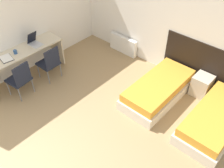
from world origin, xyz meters
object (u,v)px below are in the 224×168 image
object	(u,v)px
chair_near_laptop	(50,62)
laptop	(34,42)
bed_near_door	(215,120)
nightstand	(202,85)
chair_near_notebook	(20,78)
bed_near_window	(159,90)

from	to	relation	value
chair_near_laptop	laptop	xyz separation A→B (m)	(-0.49, -0.01, 0.35)
chair_near_laptop	laptop	size ratio (longest dim) A/B	2.71
bed_near_door	nightstand	size ratio (longest dim) A/B	3.76
nightstand	chair_near_notebook	distance (m)	4.05
bed_near_window	laptop	size ratio (longest dim) A/B	5.68
chair_near_notebook	laptop	bearing A→B (deg)	113.84
chair_near_notebook	laptop	distance (m)	1.00
nightstand	bed_near_window	bearing A→B (deg)	-132.22
bed_near_window	chair_near_laptop	bearing A→B (deg)	-153.06
bed_near_door	laptop	xyz separation A→B (m)	(-4.14, -1.19, 0.62)
bed_near_door	nightstand	bearing A→B (deg)	132.22
laptop	nightstand	bearing A→B (deg)	25.53
bed_near_window	bed_near_door	size ratio (longest dim) A/B	1.00
chair_near_notebook	laptop	xyz separation A→B (m)	(-0.49, 0.80, 0.35)
laptop	bed_near_window	bearing A→B (deg)	19.52
nightstand	chair_near_laptop	world-z (taller)	chair_near_laptop
bed_near_window	chair_near_notebook	world-z (taller)	chair_near_notebook
laptop	chair_near_notebook	bearing A→B (deg)	-62.03
bed_near_window	laptop	bearing A→B (deg)	-157.11
nightstand	chair_near_laptop	distance (m)	3.55
chair_near_laptop	laptop	distance (m)	0.60
bed_near_window	chair_near_notebook	size ratio (longest dim) A/B	2.10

